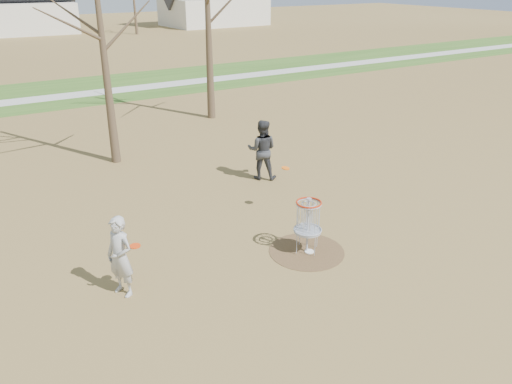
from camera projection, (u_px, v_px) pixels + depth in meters
ground at (307, 251)px, 11.88m from camera, size 160.00×160.00×0.00m
green_band at (85, 90)px, 28.31m from camera, size 160.00×8.00×0.01m
footpath at (90, 93)px, 27.52m from camera, size 160.00×1.50×0.01m
dirt_circle at (307, 251)px, 11.88m from camera, size 1.80×1.80×0.01m
player_standing at (120, 257)px, 9.99m from camera, size 0.66×0.75×1.74m
player_throwing at (262, 150)px, 15.76m from camera, size 1.19×1.15×1.93m
disc_grounded at (309, 251)px, 11.84m from camera, size 0.22×0.22×0.02m
discs_in_play at (225, 200)px, 11.71m from camera, size 4.94×1.82×0.24m
disc_golf_basket at (308, 217)px, 11.52m from camera, size 0.64×0.64×1.35m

